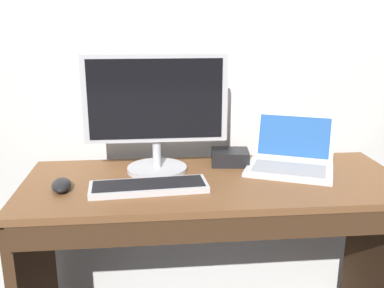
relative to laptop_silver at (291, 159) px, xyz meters
The scene contains 7 objects.
back_wall 0.67m from the laptop_silver, 141.10° to the left, with size 3.88×0.04×2.65m, color silver.
desk 0.43m from the laptop_silver, 161.07° to the right, with size 1.42×0.56×0.76m.
laptop_silver is the anchor object (origin of this frame).
external_monitor 0.57m from the laptop_silver, behind, with size 0.54×0.24×0.46m.
wired_keyboard 0.60m from the laptop_silver, 162.56° to the right, with size 0.42×0.17×0.02m.
computer_mouse 0.89m from the laptop_silver, behind, with size 0.07×0.12×0.04m, color black.
external_drive_box 0.25m from the laptop_silver, 162.01° to the left, with size 0.15×0.12×0.06m, color black.
Camera 1 is at (-0.23, -1.52, 1.34)m, focal length 40.71 mm.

